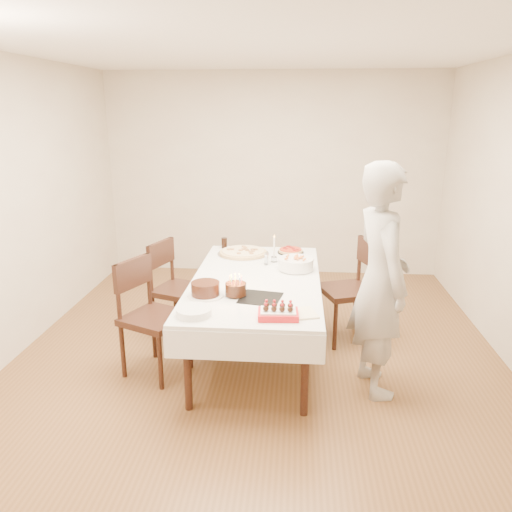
# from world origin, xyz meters

# --- Properties ---
(floor) EXTENTS (5.00, 5.00, 0.00)m
(floor) POSITION_xyz_m (0.00, 0.00, 0.00)
(floor) COLOR brown
(floor) RESTS_ON ground
(wall_back) EXTENTS (4.50, 0.04, 2.70)m
(wall_back) POSITION_xyz_m (0.00, 2.50, 1.35)
(wall_back) COLOR beige
(wall_back) RESTS_ON floor
(wall_front) EXTENTS (4.50, 0.04, 2.70)m
(wall_front) POSITION_xyz_m (0.00, -2.50, 1.35)
(wall_front) COLOR beige
(wall_front) RESTS_ON floor
(wall_left) EXTENTS (0.04, 5.00, 2.70)m
(wall_left) POSITION_xyz_m (-2.25, 0.00, 1.35)
(wall_left) COLOR beige
(wall_left) RESTS_ON floor
(ceiling) EXTENTS (5.00, 5.00, 0.00)m
(ceiling) POSITION_xyz_m (0.00, 0.00, 2.70)
(ceiling) COLOR white
(ceiling) RESTS_ON wall_back
(dining_table) EXTENTS (1.26, 2.20, 0.75)m
(dining_table) POSITION_xyz_m (-0.02, -0.01, 0.38)
(dining_table) COLOR silver
(dining_table) RESTS_ON floor
(chair_right_savory) EXTENTS (0.66, 0.66, 1.01)m
(chair_right_savory) POSITION_xyz_m (0.84, 0.39, 0.51)
(chair_right_savory) COLOR #331911
(chair_right_savory) RESTS_ON floor
(chair_left_savory) EXTENTS (0.64, 0.64, 0.98)m
(chair_left_savory) POSITION_xyz_m (-0.81, 0.32, 0.49)
(chair_left_savory) COLOR #331911
(chair_left_savory) RESTS_ON floor
(chair_left_dessert) EXTENTS (0.69, 0.69, 1.02)m
(chair_left_dessert) POSITION_xyz_m (-0.85, -0.42, 0.51)
(chair_left_dessert) COLOR #331911
(chair_left_dessert) RESTS_ON floor
(person) EXTENTS (0.58, 0.76, 1.86)m
(person) POSITION_xyz_m (0.99, -0.50, 0.93)
(person) COLOR #A8A49F
(person) RESTS_ON floor
(pizza_white) EXTENTS (0.59, 0.59, 0.04)m
(pizza_white) POSITION_xyz_m (-0.22, 0.74, 0.77)
(pizza_white) COLOR beige
(pizza_white) RESTS_ON dining_table
(pizza_pepperoni) EXTENTS (0.29, 0.29, 0.04)m
(pizza_pepperoni) POSITION_xyz_m (0.27, 0.84, 0.77)
(pizza_pepperoni) COLOR red
(pizza_pepperoni) RESTS_ON dining_table
(red_placemat) EXTENTS (0.30, 0.30, 0.01)m
(red_placemat) POSITION_xyz_m (0.37, 0.52, 0.75)
(red_placemat) COLOR #B21E1E
(red_placemat) RESTS_ON dining_table
(pasta_bowl) EXTENTS (0.41, 0.41, 0.11)m
(pasta_bowl) POSITION_xyz_m (0.33, 0.27, 0.81)
(pasta_bowl) COLOR white
(pasta_bowl) RESTS_ON dining_table
(taper_candle) EXTENTS (0.07, 0.07, 0.28)m
(taper_candle) POSITION_xyz_m (0.11, 0.51, 0.89)
(taper_candle) COLOR white
(taper_candle) RESTS_ON dining_table
(shaker_pair) EXTENTS (0.10, 0.10, 0.11)m
(shaker_pair) POSITION_xyz_m (0.04, 0.40, 0.80)
(shaker_pair) COLOR white
(shaker_pair) RESTS_ON dining_table
(cola_glass) EXTENTS (0.08, 0.08, 0.12)m
(cola_glass) POSITION_xyz_m (-0.45, 0.97, 0.81)
(cola_glass) COLOR black
(cola_glass) RESTS_ON dining_table
(layer_cake) EXTENTS (0.37, 0.37, 0.12)m
(layer_cake) POSITION_xyz_m (-0.40, -0.48, 0.81)
(layer_cake) COLOR black
(layer_cake) RESTS_ON dining_table
(cake_board) EXTENTS (0.37, 0.37, 0.01)m
(cake_board) POSITION_xyz_m (0.05, -0.49, 0.75)
(cake_board) COLOR black
(cake_board) RESTS_ON dining_table
(birthday_cake) EXTENTS (0.22, 0.22, 0.16)m
(birthday_cake) POSITION_xyz_m (-0.15, -0.46, 0.84)
(birthday_cake) COLOR #371A0F
(birthday_cake) RESTS_ON dining_table
(strawberry_box) EXTENTS (0.31, 0.21, 0.07)m
(strawberry_box) POSITION_xyz_m (0.21, -0.87, 0.79)
(strawberry_box) COLOR red
(strawberry_box) RESTS_ON dining_table
(box_lid) EXTENTS (0.38, 0.31, 0.03)m
(box_lid) POSITION_xyz_m (0.32, -0.81, 0.75)
(box_lid) COLOR beige
(box_lid) RESTS_ON dining_table
(plate_stack) EXTENTS (0.33, 0.33, 0.05)m
(plate_stack) POSITION_xyz_m (-0.42, -0.87, 0.78)
(plate_stack) COLOR white
(plate_stack) RESTS_ON dining_table
(china_plate) EXTENTS (0.21, 0.21, 0.01)m
(china_plate) POSITION_xyz_m (-0.42, -0.82, 0.75)
(china_plate) COLOR white
(china_plate) RESTS_ON dining_table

